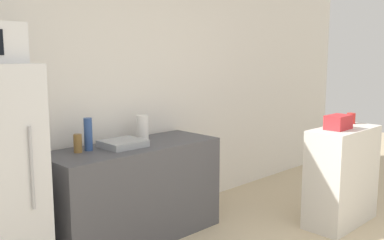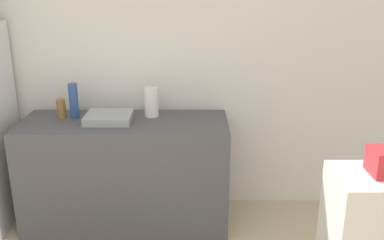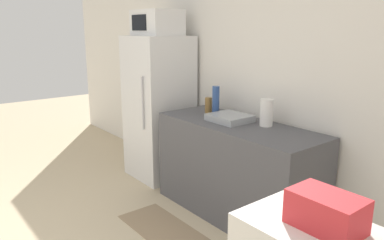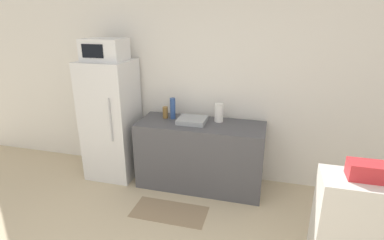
{
  "view_description": "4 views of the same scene",
  "coord_description": "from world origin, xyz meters",
  "px_view_note": "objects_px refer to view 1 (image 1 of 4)",
  "views": [
    {
      "loc": [
        -2.21,
        -0.65,
        1.66
      ],
      "look_at": [
        0.18,
        1.8,
        1.13
      ],
      "focal_mm": 40.0,
      "sensor_mm": 36.0,
      "label": 1
    },
    {
      "loc": [
        0.52,
        -0.75,
        1.9
      ],
      "look_at": [
        0.52,
        1.73,
        1.08
      ],
      "focal_mm": 40.0,
      "sensor_mm": 36.0,
      "label": 2
    },
    {
      "loc": [
        2.23,
        0.06,
        1.68
      ],
      "look_at": [
        0.1,
        1.75,
        1.01
      ],
      "focal_mm": 35.0,
      "sensor_mm": 36.0,
      "label": 3
    },
    {
      "loc": [
        0.8,
        -1.06,
        2.14
      ],
      "look_at": [
        0.03,
        1.82,
        1.09
      ],
      "focal_mm": 28.0,
      "sensor_mm": 36.0,
      "label": 4
    }
  ],
  "objects_px": {
    "basket": "(338,122)",
    "jar": "(351,118)",
    "paper_towel_roll": "(143,128)",
    "bottle_tall": "(88,134)",
    "bottle_short": "(78,143)"
  },
  "relations": [
    {
      "from": "jar",
      "to": "paper_towel_roll",
      "type": "distance_m",
      "value": 2.13
    },
    {
      "from": "bottle_tall",
      "to": "basket",
      "type": "bearing_deg",
      "value": -31.84
    },
    {
      "from": "bottle_tall",
      "to": "basket",
      "type": "distance_m",
      "value": 2.3
    },
    {
      "from": "paper_towel_roll",
      "to": "jar",
      "type": "bearing_deg",
      "value": -33.65
    },
    {
      "from": "basket",
      "to": "paper_towel_roll",
      "type": "xyz_separation_m",
      "value": [
        -1.35,
        1.25,
        -0.04
      ]
    },
    {
      "from": "bottle_tall",
      "to": "basket",
      "type": "relative_size",
      "value": 1.05
    },
    {
      "from": "basket",
      "to": "jar",
      "type": "bearing_deg",
      "value": 9.85
    },
    {
      "from": "basket",
      "to": "jar",
      "type": "distance_m",
      "value": 0.42
    },
    {
      "from": "bottle_tall",
      "to": "bottle_short",
      "type": "distance_m",
      "value": 0.12
    },
    {
      "from": "bottle_tall",
      "to": "jar",
      "type": "bearing_deg",
      "value": -25.68
    },
    {
      "from": "jar",
      "to": "paper_towel_roll",
      "type": "relative_size",
      "value": 0.47
    },
    {
      "from": "basket",
      "to": "jar",
      "type": "height_order",
      "value": "basket"
    },
    {
      "from": "bottle_short",
      "to": "basket",
      "type": "xyz_separation_m",
      "value": [
        2.05,
        -1.21,
        0.08
      ]
    },
    {
      "from": "bottle_short",
      "to": "basket",
      "type": "height_order",
      "value": "basket"
    },
    {
      "from": "bottle_tall",
      "to": "bottle_short",
      "type": "relative_size",
      "value": 1.81
    }
  ]
}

